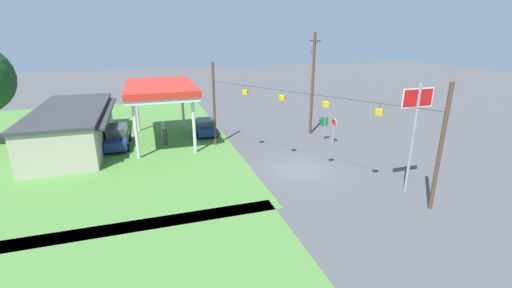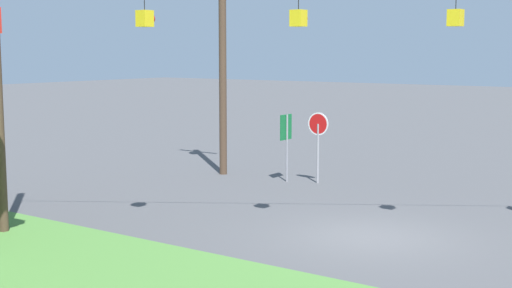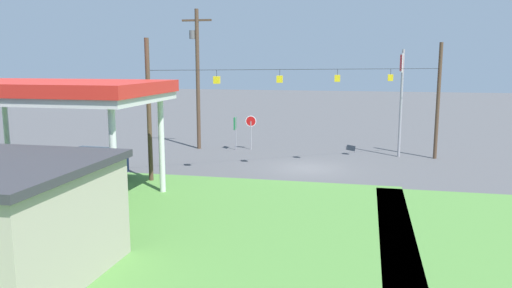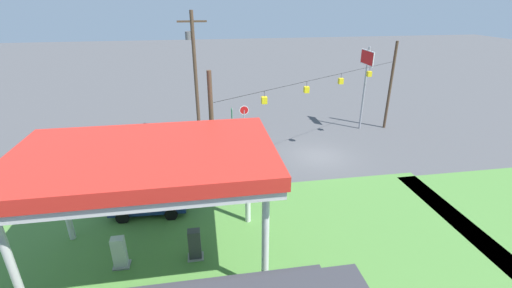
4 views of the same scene
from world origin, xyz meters
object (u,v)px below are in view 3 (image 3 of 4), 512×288
(car_at_pumps_front, at_px, (89,163))
(stop_sign_roadside, at_px, (251,125))
(gas_station_canopy, at_px, (49,93))
(fuel_pump_far, at_px, (25,183))
(fuel_pump_near, at_px, (86,187))
(route_sign, at_px, (235,127))
(stop_sign_overhead, at_px, (401,80))
(utility_pole_main, at_px, (197,72))
(car_at_pumps_rear, at_px, (1,205))

(car_at_pumps_front, height_order, stop_sign_roadside, stop_sign_roadside)
(stop_sign_roadside, bearing_deg, gas_station_canopy, -111.16)
(gas_station_canopy, distance_m, car_at_pumps_front, 5.95)
(fuel_pump_far, xyz_separation_m, stop_sign_roadside, (-7.47, -15.13, 1.09))
(fuel_pump_near, height_order, route_sign, route_sign)
(stop_sign_roadside, bearing_deg, car_at_pumps_front, -121.28)
(gas_station_canopy, bearing_deg, fuel_pump_near, -179.94)
(stop_sign_overhead, relative_size, utility_pole_main, 0.71)
(fuel_pump_near, relative_size, stop_sign_overhead, 0.21)
(stop_sign_roadside, relative_size, utility_pole_main, 0.25)
(car_at_pumps_rear, distance_m, utility_pole_main, 19.50)
(car_at_pumps_front, distance_m, stop_sign_overhead, 20.44)
(stop_sign_roadside, height_order, route_sign, stop_sign_roadside)
(gas_station_canopy, xyz_separation_m, car_at_pumps_rear, (-0.55, 4.19, -4.04))
(stop_sign_roadside, xyz_separation_m, route_sign, (1.08, 0.38, -0.10))
(fuel_pump_near, height_order, utility_pole_main, utility_pole_main)
(fuel_pump_near, distance_m, fuel_pump_far, 3.22)
(stop_sign_overhead, bearing_deg, fuel_pump_near, 44.93)
(stop_sign_overhead, distance_m, route_sign, 11.99)
(gas_station_canopy, relative_size, stop_sign_overhead, 1.40)
(car_at_pumps_rear, xyz_separation_m, stop_sign_roadside, (-5.31, -19.32, 0.83))
(fuel_pump_near, distance_m, car_at_pumps_front, 4.83)
(car_at_pumps_rear, distance_m, route_sign, 19.43)
(stop_sign_roadside, height_order, stop_sign_overhead, stop_sign_overhead)
(car_at_pumps_front, height_order, car_at_pumps_rear, car_at_pumps_rear)
(stop_sign_overhead, bearing_deg, car_at_pumps_front, 31.45)
(stop_sign_roadside, xyz_separation_m, utility_pole_main, (3.91, 0.44, 3.83))
(gas_station_canopy, height_order, utility_pole_main, utility_pole_main)
(gas_station_canopy, height_order, route_sign, gas_station_canopy)
(gas_station_canopy, height_order, fuel_pump_near, gas_station_canopy)
(utility_pole_main, bearing_deg, route_sign, -178.66)
(car_at_pumps_rear, bearing_deg, car_at_pumps_front, 100.12)
(fuel_pump_near, bearing_deg, gas_station_canopy, 0.06)
(stop_sign_roadside, distance_m, route_sign, 1.15)
(route_sign, bearing_deg, gas_station_canopy, 72.06)
(fuel_pump_near, relative_size, stop_sign_roadside, 0.61)
(fuel_pump_far, xyz_separation_m, stop_sign_overhead, (-17.86, -14.61, 4.45))
(car_at_pumps_rear, bearing_deg, stop_sign_overhead, 51.21)
(fuel_pump_far, bearing_deg, car_at_pumps_front, -101.07)
(car_at_pumps_front, bearing_deg, utility_pole_main, -101.59)
(car_at_pumps_front, relative_size, car_at_pumps_rear, 0.84)
(utility_pole_main, bearing_deg, stop_sign_overhead, 179.72)
(gas_station_canopy, relative_size, route_sign, 4.21)
(fuel_pump_far, relative_size, car_at_pumps_front, 0.37)
(fuel_pump_far, bearing_deg, utility_pole_main, -103.63)
(fuel_pump_far, height_order, car_at_pumps_rear, car_at_pumps_rear)
(gas_station_canopy, bearing_deg, stop_sign_overhead, -138.04)
(fuel_pump_near, height_order, stop_sign_overhead, stop_sign_overhead)
(gas_station_canopy, distance_m, stop_sign_overhead, 21.86)
(fuel_pump_near, bearing_deg, route_sign, -102.12)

